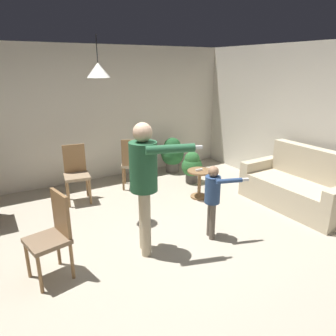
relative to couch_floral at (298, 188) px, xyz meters
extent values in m
plane|color=#B2A893|center=(-2.62, -0.08, -0.33)|extent=(7.68, 7.68, 0.00)
cube|color=silver|center=(-2.62, 3.12, 1.02)|extent=(6.40, 0.10, 2.70)
cube|color=silver|center=(0.58, -0.08, 1.02)|extent=(0.10, 6.40, 2.70)
cube|color=beige|center=(-0.06, 0.00, -0.11)|extent=(0.87, 1.45, 0.45)
cube|color=beige|center=(0.27, 0.00, 0.39)|extent=(0.22, 1.44, 0.55)
cube|color=beige|center=(-0.07, 0.81, -0.02)|extent=(0.85, 0.19, 0.63)
cylinder|color=olive|center=(0.25, 0.80, -0.30)|extent=(0.05, 0.05, 0.06)
cylinder|color=olive|center=(-0.37, -0.81, -0.30)|extent=(0.05, 0.05, 0.06)
cylinder|color=olive|center=(-0.40, 0.79, -0.30)|extent=(0.05, 0.05, 0.06)
cylinder|color=olive|center=(-1.23, 1.14, 0.17)|extent=(0.44, 0.44, 0.03)
cylinder|color=olive|center=(-1.23, 1.14, -0.09)|extent=(0.06, 0.06, 0.49)
cylinder|color=olive|center=(-1.23, 1.14, -0.32)|extent=(0.31, 0.31, 0.03)
cylinder|color=tan|center=(-2.84, 0.15, 0.10)|extent=(0.12, 0.12, 0.86)
cylinder|color=tan|center=(-2.89, -0.02, 0.10)|extent=(0.12, 0.12, 0.86)
cylinder|color=#265938|center=(-2.86, 0.07, 0.83)|extent=(0.34, 0.34, 0.61)
sphere|color=#D8AD8C|center=(-2.86, 0.07, 1.25)|extent=(0.23, 0.23, 0.23)
cylinder|color=#265938|center=(-2.80, 0.25, 0.80)|extent=(0.10, 0.10, 0.57)
cylinder|color=#265938|center=(-2.65, -0.21, 1.08)|extent=(0.57, 0.27, 0.10)
cube|color=white|center=(-2.35, -0.30, 1.08)|extent=(0.13, 0.07, 0.04)
cylinder|color=#60564C|center=(-1.90, -0.03, -0.07)|extent=(0.08, 0.08, 0.53)
cylinder|color=#60564C|center=(-1.93, -0.14, -0.07)|extent=(0.08, 0.08, 0.53)
cylinder|color=navy|center=(-1.91, -0.08, 0.39)|extent=(0.21, 0.21, 0.38)
sphere|color=#9E7556|center=(-1.91, -0.08, 0.65)|extent=(0.14, 0.14, 0.14)
cylinder|color=navy|center=(-1.87, 0.03, 0.37)|extent=(0.06, 0.06, 0.35)
cylinder|color=navy|center=(-1.79, -0.26, 0.55)|extent=(0.36, 0.17, 0.06)
cube|color=white|center=(-1.59, -0.32, 0.55)|extent=(0.13, 0.08, 0.04)
cylinder|color=olive|center=(-2.28, 2.16, -0.11)|extent=(0.04, 0.04, 0.45)
cylinder|color=olive|center=(-1.96, 2.00, -0.11)|extent=(0.04, 0.04, 0.45)
cylinder|color=olive|center=(-2.12, 2.48, -0.11)|extent=(0.04, 0.04, 0.45)
cylinder|color=olive|center=(-1.80, 2.32, -0.11)|extent=(0.04, 0.04, 0.45)
cube|color=tan|center=(-2.04, 2.24, 0.14)|extent=(0.57, 0.57, 0.05)
cube|color=olive|center=(-2.13, 2.07, 0.42)|extent=(0.35, 0.21, 0.50)
cylinder|color=olive|center=(-3.82, -0.01, -0.11)|extent=(0.04, 0.04, 0.45)
cylinder|color=olive|center=(-3.89, 0.34, -0.11)|extent=(0.04, 0.04, 0.45)
cylinder|color=olive|center=(-4.17, -0.08, -0.11)|extent=(0.04, 0.04, 0.45)
cylinder|color=olive|center=(-4.25, 0.27, -0.11)|extent=(0.04, 0.04, 0.45)
cube|color=#7F664C|center=(-4.03, 0.13, 0.14)|extent=(0.50, 0.50, 0.05)
cube|color=olive|center=(-3.85, 0.17, 0.42)|extent=(0.12, 0.38, 0.50)
cylinder|color=olive|center=(-2.97, 2.22, -0.11)|extent=(0.04, 0.04, 0.45)
cylinder|color=olive|center=(-3.33, 2.28, -0.11)|extent=(0.04, 0.04, 0.45)
cylinder|color=olive|center=(-3.03, 1.86, -0.11)|extent=(0.04, 0.04, 0.45)
cylinder|color=olive|center=(-3.38, 1.92, -0.11)|extent=(0.04, 0.04, 0.45)
cube|color=#997F60|center=(-3.18, 2.07, 0.14)|extent=(0.48, 0.48, 0.05)
cube|color=olive|center=(-3.15, 2.26, 0.42)|extent=(0.38, 0.10, 0.50)
cylinder|color=#4C4742|center=(-0.89, 1.86, -0.23)|extent=(0.25, 0.25, 0.19)
sphere|color=#2D6B33|center=(-0.89, 1.86, 0.01)|extent=(0.42, 0.42, 0.42)
sphere|color=#2D6B33|center=(-0.89, 1.86, 0.16)|extent=(0.32, 0.32, 0.32)
cylinder|color=#4C4742|center=(-0.89, 2.64, -0.21)|extent=(0.30, 0.30, 0.23)
sphere|color=#235B2D|center=(-0.89, 2.64, 0.08)|extent=(0.51, 0.51, 0.51)
sphere|color=#235B2D|center=(-0.89, 2.64, 0.26)|extent=(0.38, 0.38, 0.38)
cube|color=white|center=(-1.26, 1.12, 0.21)|extent=(0.13, 0.04, 0.04)
cone|color=silver|center=(-2.97, 1.17, 1.92)|extent=(0.32, 0.32, 0.20)
cylinder|color=black|center=(-2.97, 1.17, 2.19)|extent=(0.01, 0.01, 0.36)
camera|label=1|loc=(-4.43, -3.17, 1.99)|focal=33.72mm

